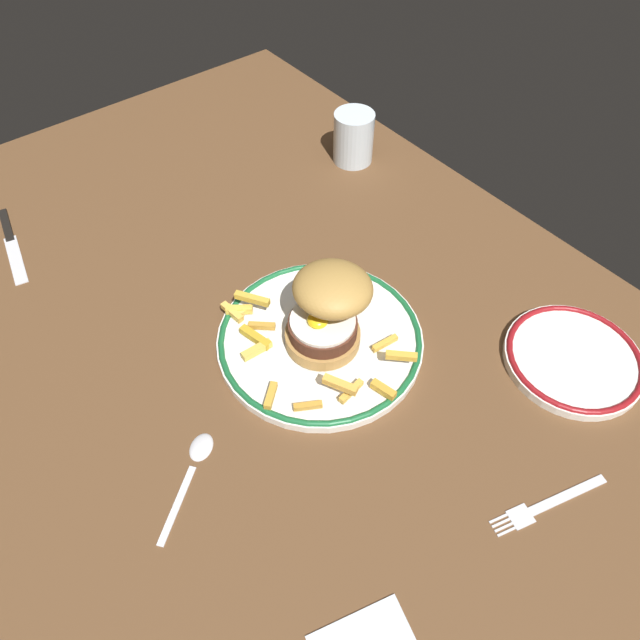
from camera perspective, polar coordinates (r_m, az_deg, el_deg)
The scene contains 9 objects.
ground_plane at distance 75.96cm, azimuth -1.49°, elevation -4.79°, with size 143.85×88.85×4.00cm, color brown.
dinner_plate at distance 75.30cm, azimuth 0.00°, elevation -1.82°, with size 26.77×26.77×1.60cm.
burger at distance 70.62cm, azimuth 0.79°, elevation 1.19°, with size 12.92×13.37×10.55cm.
fries_pile at distance 72.99cm, azimuth -2.17°, elevation -2.01°, with size 25.02×19.73×2.87cm.
water_glass at distance 103.49cm, azimuth 3.30°, elevation 17.19°, with size 6.83×6.83×8.70cm.
side_plate at distance 80.10cm, azimuth 23.67°, elevation -3.48°, with size 17.29×17.29×1.60cm.
fork at distance 69.30cm, azimuth 21.43°, elevation -16.52°, with size 5.18×14.24×0.36cm.
knife at distance 100.92cm, azimuth -28.21°, elevation 7.09°, with size 17.96×4.84×0.70cm.
spoon at distance 68.35cm, azimuth -12.11°, elevation -13.10°, with size 9.45×11.59×0.90cm.
Camera 1 is at (35.07, -25.33, 60.44)cm, focal length 32.53 mm.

